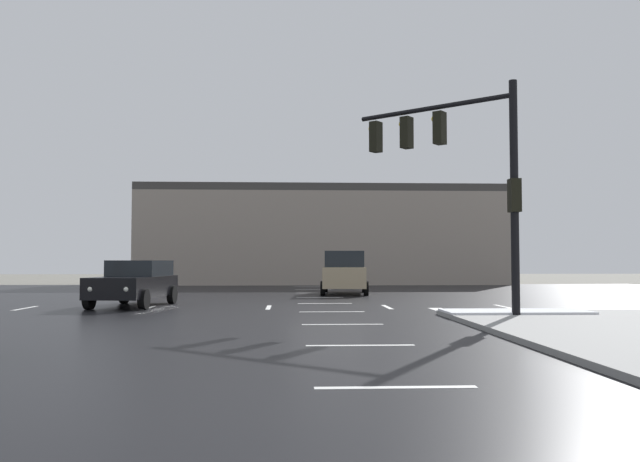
# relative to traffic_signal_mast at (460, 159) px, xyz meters

# --- Properties ---
(ground_plane) EXTENTS (120.00, 120.00, 0.00)m
(ground_plane) POSITION_rel_traffic_signal_mast_xyz_m (-3.55, 3.73, -4.48)
(ground_plane) COLOR slate
(road_asphalt) EXTENTS (44.00, 44.00, 0.02)m
(road_asphalt) POSITION_rel_traffic_signal_mast_xyz_m (-3.55, 3.73, -4.47)
(road_asphalt) COLOR black
(road_asphalt) RESTS_ON ground_plane
(snow_strip_curbside) EXTENTS (4.00, 1.60, 0.06)m
(snow_strip_curbside) POSITION_rel_traffic_signal_mast_xyz_m (1.45, -0.27, -4.31)
(snow_strip_curbside) COLOR white
(snow_strip_curbside) RESTS_ON sidewalk_corner
(lane_markings) EXTENTS (36.15, 36.15, 0.01)m
(lane_markings) POSITION_rel_traffic_signal_mast_xyz_m (-2.34, 2.35, -4.46)
(lane_markings) COLOR silver
(lane_markings) RESTS_ON road_asphalt
(traffic_signal_mast) EXTENTS (3.92, 3.45, 6.34)m
(traffic_signal_mast) POSITION_rel_traffic_signal_mast_xyz_m (0.00, 0.00, 0.00)
(traffic_signal_mast) COLOR black
(traffic_signal_mast) RESTS_ON sidewalk_corner
(strip_building_background) EXTENTS (24.72, 8.00, 6.69)m
(strip_building_background) POSITION_rel_traffic_signal_mast_xyz_m (-2.59, 27.86, -1.14)
(strip_building_background) COLOR gray
(strip_building_background) RESTS_ON ground_plane
(sedan_black) EXTENTS (2.43, 4.68, 1.58)m
(sedan_black) POSITION_rel_traffic_signal_mast_xyz_m (-10.20, 4.71, -3.63)
(sedan_black) COLOR black
(sedan_black) RESTS_ON road_asphalt
(suv_tan) EXTENTS (2.51, 4.96, 2.03)m
(suv_tan) POSITION_rel_traffic_signal_mast_xyz_m (-2.21, 12.87, -3.39)
(suv_tan) COLOR tan
(suv_tan) RESTS_ON road_asphalt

